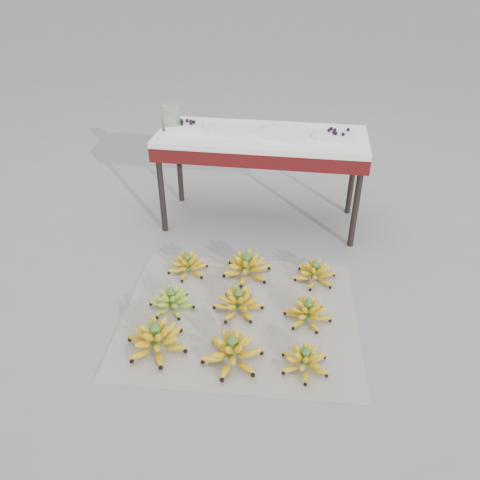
# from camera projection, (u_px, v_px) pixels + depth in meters

# --- Properties ---
(ground) EXTENTS (60.00, 60.00, 0.00)m
(ground) POSITION_uv_depth(u_px,v_px,m) (256.00, 308.00, 2.57)
(ground) COLOR gray
(ground) RESTS_ON ground
(newspaper_mat) EXTENTS (1.31, 1.12, 0.01)m
(newspaper_mat) POSITION_uv_depth(u_px,v_px,m) (240.00, 315.00, 2.52)
(newspaper_mat) COLOR white
(newspaper_mat) RESTS_ON ground
(bunch_front_left) EXTENTS (0.40, 0.40, 0.18)m
(bunch_front_left) POSITION_uv_depth(u_px,v_px,m) (156.00, 339.00, 2.28)
(bunch_front_left) COLOR yellow
(bunch_front_left) RESTS_ON newspaper_mat
(bunch_front_center) EXTENTS (0.36, 0.36, 0.18)m
(bunch_front_center) POSITION_uv_depth(u_px,v_px,m) (232.00, 351.00, 2.21)
(bunch_front_center) COLOR yellow
(bunch_front_center) RESTS_ON newspaper_mat
(bunch_front_right) EXTENTS (0.26, 0.26, 0.14)m
(bunch_front_right) POSITION_uv_depth(u_px,v_px,m) (305.00, 360.00, 2.18)
(bunch_front_right) COLOR yellow
(bunch_front_right) RESTS_ON newspaper_mat
(bunch_mid_left) EXTENTS (0.30, 0.30, 0.15)m
(bunch_mid_left) POSITION_uv_depth(u_px,v_px,m) (172.00, 301.00, 2.54)
(bunch_mid_left) COLOR #7AAB25
(bunch_mid_left) RESTS_ON newspaper_mat
(bunch_mid_center) EXTENTS (0.34, 0.34, 0.16)m
(bunch_mid_center) POSITION_uv_depth(u_px,v_px,m) (238.00, 302.00, 2.52)
(bunch_mid_center) COLOR yellow
(bunch_mid_center) RESTS_ON newspaper_mat
(bunch_mid_right) EXTENTS (0.27, 0.27, 0.15)m
(bunch_mid_right) POSITION_uv_depth(u_px,v_px,m) (308.00, 312.00, 2.46)
(bunch_mid_right) COLOR yellow
(bunch_mid_right) RESTS_ON newspaper_mat
(bunch_back_left) EXTENTS (0.26, 0.26, 0.15)m
(bunch_back_left) POSITION_uv_depth(u_px,v_px,m) (188.00, 265.00, 2.82)
(bunch_back_left) COLOR yellow
(bunch_back_left) RESTS_ON newspaper_mat
(bunch_back_center) EXTENTS (0.37, 0.37, 0.18)m
(bunch_back_center) POSITION_uv_depth(u_px,v_px,m) (247.00, 267.00, 2.79)
(bunch_back_center) COLOR yellow
(bunch_back_center) RESTS_ON newspaper_mat
(bunch_back_right) EXTENTS (0.26, 0.26, 0.15)m
(bunch_back_right) POSITION_uv_depth(u_px,v_px,m) (315.00, 273.00, 2.75)
(bunch_back_right) COLOR yellow
(bunch_back_right) RESTS_ON newspaper_mat
(vendor_table) EXTENTS (1.36, 0.54, 0.65)m
(vendor_table) POSITION_uv_depth(u_px,v_px,m) (261.00, 145.00, 3.06)
(vendor_table) COLOR black
(vendor_table) RESTS_ON ground
(tray_far_left) EXTENTS (0.25, 0.19, 0.06)m
(tray_far_left) POSITION_uv_depth(u_px,v_px,m) (185.00, 125.00, 3.09)
(tray_far_left) COLOR silver
(tray_far_left) RESTS_ON vendor_table
(tray_left) EXTENTS (0.28, 0.22, 0.04)m
(tray_left) POSITION_uv_depth(u_px,v_px,m) (232.00, 130.00, 3.03)
(tray_left) COLOR silver
(tray_left) RESTS_ON vendor_table
(tray_right) EXTENTS (0.31, 0.26, 0.04)m
(tray_right) POSITION_uv_depth(u_px,v_px,m) (287.00, 133.00, 2.97)
(tray_right) COLOR silver
(tray_right) RESTS_ON vendor_table
(tray_far_right) EXTENTS (0.26, 0.21, 0.06)m
(tray_far_right) POSITION_uv_depth(u_px,v_px,m) (337.00, 136.00, 2.94)
(tray_far_right) COLOR silver
(tray_far_right) RESTS_ON vendor_table
(glass_jar) EXTENTS (0.14, 0.14, 0.16)m
(glass_jar) POSITION_uv_depth(u_px,v_px,m) (171.00, 117.00, 3.05)
(glass_jar) COLOR #B4CDA3
(glass_jar) RESTS_ON vendor_table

